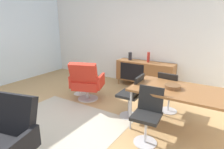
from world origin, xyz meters
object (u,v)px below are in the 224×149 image
Objects in this scene: dining_chair_front_left at (148,113)px; side_table_round at (79,82)px; sideboard at (145,72)px; lounge_chair_red at (86,81)px; wooden_bowl_on_table at (173,87)px; dining_chair_near_window at (132,94)px; vase_cobalt at (130,56)px; fruit_bowl at (79,73)px; dining_table at (182,92)px; dining_chair_back_left at (169,91)px; vase_sculptural_dark at (148,57)px; armchair_black_shell at (5,137)px.

side_table_round is at bearing 156.74° from dining_chair_front_left.
sideboard is 1.76m from lounge_chair_red.
dining_chair_near_window is (-0.74, 0.02, -0.30)m from wooden_bowl_on_table.
dining_chair_front_left is (1.46, -2.30, -0.36)m from vase_cobalt.
lounge_chair_red reaches higher than fruit_bowl.
dining_table is 2.58m from fruit_bowl.
sideboard is 1.87× the size of dining_chair_near_window.
dining_chair_back_left reaches higher than dining_table.
vase_sculptural_dark is 0.52× the size of side_table_round.
dining_chair_near_window reaches higher than side_table_round.
dining_chair_front_left is 1.93m from lounge_chair_red.
fruit_bowl is (-1.20, -1.36, 0.12)m from sideboard.
dining_chair_back_left is (-0.20, 0.58, -0.30)m from wooden_bowl_on_table.
fruit_bowl is at bearing -133.34° from vase_sculptural_dark.
armchair_black_shell is at bearing -129.91° from dining_chair_front_left.
fruit_bowl is (-0.41, 0.21, 0.09)m from lounge_chair_red.
sideboard is at bearing 48.42° from side_table_round.
fruit_bowl is (-1.28, -1.36, -0.29)m from vase_sculptural_dark.
armchair_black_shell is at bearing -86.51° from vase_cobalt.
wooden_bowl_on_table reaches higher than sideboard.
dining_chair_front_left is 0.90× the size of lounge_chair_red.
dining_chair_near_window is (0.38, -1.74, -0.39)m from vase_sculptural_dark.
vase_sculptural_dark reaches higher than armchair_black_shell.
dining_chair_front_left is (-0.35, -0.56, -0.23)m from dining_table.
vase_cobalt reaches higher than dining_chair_back_left.
dining_chair_back_left reaches higher than wooden_bowl_on_table.
sideboard is 8.00× the size of fruit_bowl.
lounge_chair_red reaches higher than side_table_round.
lounge_chair_red is at bearing 104.16° from armchair_black_shell.
dining_chair_back_left is at bearing 4.57° from fruit_bowl.
lounge_chair_red reaches higher than sideboard.
dining_table is at bearing -52.29° from sideboard.
vase_sculptural_dark is 1.89m from fruit_bowl.
vase_sculptural_dark is 0.29× the size of armchair_black_shell.
wooden_bowl_on_table is 0.30× the size of dining_chair_back_left.
sideboard is 1.82m from fruit_bowl.
sideboard is 1.87× the size of dining_chair_front_left.
fruit_bowl is (-2.40, 0.41, -0.21)m from wooden_bowl_on_table.
armchair_black_shell is (-0.32, -3.77, -0.39)m from vase_sculptural_dark.
side_table_round is at bearing 152.54° from lounge_chair_red.
lounge_chair_red reaches higher than vase_cobalt.
dining_chair_front_left is 2.39m from side_table_round.
side_table_round is (-2.40, 0.41, -0.45)m from wooden_bowl_on_table.
armchair_black_shell is at bearing -75.84° from lounge_chair_red.
fruit_bowl is (-0.74, -1.36, -0.27)m from vase_cobalt.
armchair_black_shell is at bearing -93.62° from sideboard.
dining_chair_near_window is at bearing 178.19° from wooden_bowl_on_table.
dining_chair_near_window is at bearing -12.94° from fruit_bowl.
dining_chair_front_left is (-0.20, -0.54, -0.30)m from wooden_bowl_on_table.
vase_cobalt is at bearing 78.30° from lounge_chair_red.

